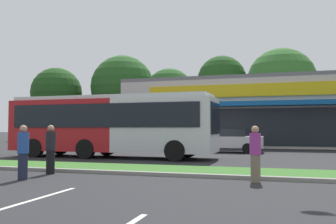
# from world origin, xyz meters

# --- Properties ---
(grass_median) EXTENTS (56.00, 2.20, 0.12)m
(grass_median) POSITION_xyz_m (0.00, 14.00, 0.06)
(grass_median) COLOR #386B28
(grass_median) RESTS_ON ground_plane
(curb_lip) EXTENTS (56.00, 0.24, 0.12)m
(curb_lip) POSITION_xyz_m (0.00, 12.78, 0.06)
(curb_lip) COLOR gray
(curb_lip) RESTS_ON ground_plane
(parking_stripe_1) EXTENTS (0.12, 4.80, 0.01)m
(parking_stripe_1) POSITION_xyz_m (-1.41, 7.45, 0.00)
(parking_stripe_1) COLOR silver
(parking_stripe_1) RESTS_ON ground_plane
(storefront_building) EXTENTS (27.21, 15.28, 5.77)m
(storefront_building) POSITION_xyz_m (4.37, 36.97, 2.89)
(storefront_building) COLOR #BCB7AD
(storefront_building) RESTS_ON ground_plane
(tree_far_left) EXTENTS (6.53, 6.53, 9.41)m
(tree_far_left) POSITION_xyz_m (-23.90, 42.41, 6.14)
(tree_far_left) COLOR #473323
(tree_far_left) RESTS_ON ground_plane
(tree_left) EXTENTS (8.36, 8.36, 11.16)m
(tree_left) POSITION_xyz_m (-15.99, 45.64, 6.98)
(tree_left) COLOR #473323
(tree_left) RESTS_ON ground_plane
(tree_mid_left) EXTENTS (6.43, 6.43, 9.37)m
(tree_mid_left) POSITION_xyz_m (-9.92, 47.02, 6.15)
(tree_mid_left) COLOR #473323
(tree_mid_left) RESTS_ON ground_plane
(tree_mid) EXTENTS (5.79, 5.79, 10.21)m
(tree_mid) POSITION_xyz_m (-2.69, 44.77, 7.29)
(tree_mid) COLOR #473323
(tree_mid) RESTS_ON ground_plane
(tree_mid_right) EXTENTS (7.69, 7.69, 10.47)m
(tree_mid_right) POSITION_xyz_m (4.11, 43.79, 6.61)
(tree_mid_right) COLOR #473323
(tree_mid_right) RESTS_ON ground_plane
(city_bus) EXTENTS (11.22, 2.80, 3.25)m
(city_bus) POSITION_xyz_m (-4.80, 19.09, 1.76)
(city_bus) COLOR #AD191E
(city_bus) RESTS_ON ground_plane
(car_3) EXTENTS (4.73, 2.01, 1.50)m
(car_3) POSITION_xyz_m (0.47, 25.06, 0.78)
(car_3) COLOR #B7B7BC
(car_3) RESTS_ON ground_plane
(pedestrian_near_bench) EXTENTS (0.33, 0.33, 1.65)m
(pedestrian_near_bench) POSITION_xyz_m (-3.67, 10.71, 0.83)
(pedestrian_near_bench) COLOR #1E2338
(pedestrian_near_bench) RESTS_ON ground_plane
(pedestrian_mid) EXTENTS (0.33, 0.33, 1.62)m
(pedestrian_mid) POSITION_xyz_m (3.05, 12.27, 0.82)
(pedestrian_mid) COLOR #726651
(pedestrian_mid) RESTS_ON ground_plane
(pedestrian_far) EXTENTS (0.33, 0.33, 1.66)m
(pedestrian_far) POSITION_xyz_m (-3.73, 12.19, 0.83)
(pedestrian_far) COLOR black
(pedestrian_far) RESTS_ON ground_plane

